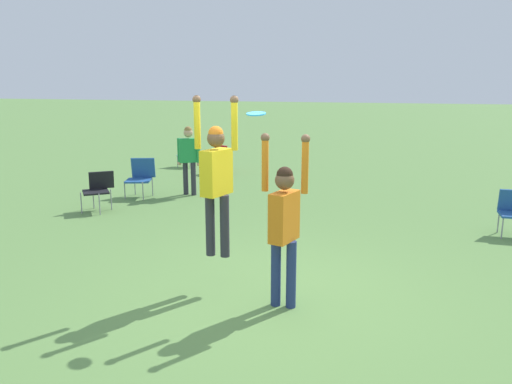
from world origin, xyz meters
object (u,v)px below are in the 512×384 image
(camping_chair_0, at_px, (188,151))
(camping_chair_4, at_px, (220,158))
(person_defending, at_px, (284,218))
(frisbee, at_px, (256,114))
(person_jumping, at_px, (217,174))
(camping_chair_1, at_px, (98,188))
(person_spectator_near, at_px, (189,154))
(camping_chair_3, at_px, (141,175))

(camping_chair_0, height_order, camping_chair_4, camping_chair_0)
(person_defending, height_order, camping_chair_4, person_defending)
(person_defending, xyz_separation_m, frisbee, (-0.37, 0.10, 1.20))
(person_jumping, bearing_deg, camping_chair_1, 66.80)
(person_spectator_near, bearing_deg, camping_chair_3, 174.49)
(person_defending, distance_m, camping_chair_1, 5.90)
(camping_chair_1, xyz_separation_m, camping_chair_4, (0.99, 4.73, -0.03))
(camping_chair_0, distance_m, camping_chair_3, 4.31)
(camping_chair_0, relative_size, camping_chair_1, 1.09)
(camping_chair_1, distance_m, camping_chair_4, 4.84)
(camping_chair_3, distance_m, camping_chair_4, 3.40)
(person_jumping, relative_size, frisbee, 8.93)
(camping_chair_1, bearing_deg, camping_chair_3, -136.62)
(camping_chair_1, height_order, camping_chair_3, camping_chair_3)
(person_defending, relative_size, camping_chair_3, 2.31)
(person_jumping, height_order, frisbee, person_jumping)
(person_jumping, height_order, camping_chair_3, person_jumping)
(person_defending, xyz_separation_m, camping_chair_3, (-4.56, 4.84, -0.60))
(frisbee, bearing_deg, camping_chair_0, 118.36)
(frisbee, relative_size, camping_chair_3, 0.25)
(camping_chair_3, bearing_deg, frisbee, 113.18)
(person_defending, height_order, person_spectator_near, person_defending)
(person_spectator_near, bearing_deg, camping_chair_1, -153.57)
(person_defending, bearing_deg, person_spectator_near, -130.33)
(person_defending, bearing_deg, camping_chair_0, -133.97)
(person_defending, relative_size, camping_chair_0, 2.35)
(camping_chair_1, xyz_separation_m, camping_chair_3, (0.21, 1.43, 0.02))
(frisbee, bearing_deg, camping_chair_4, 112.95)
(camping_chair_4, distance_m, person_spectator_near, 2.88)
(camping_chair_3, xyz_separation_m, camping_chair_4, (0.78, 3.31, -0.05))
(person_jumping, bearing_deg, camping_chair_4, 36.00)
(frisbee, height_order, person_spectator_near, frisbee)
(frisbee, bearing_deg, camping_chair_3, 131.47)
(person_defending, bearing_deg, camping_chair_1, -109.45)
(camping_chair_0, relative_size, camping_chair_4, 1.06)
(frisbee, height_order, camping_chair_4, frisbee)
(camping_chair_4, bearing_deg, person_defending, 143.98)
(person_jumping, bearing_deg, frisbee, -90.43)
(person_defending, relative_size, camping_chair_4, 2.49)
(frisbee, relative_size, camping_chair_0, 0.26)
(camping_chair_4, xyz_separation_m, person_spectator_near, (0.25, -2.82, 0.51))
(person_defending, xyz_separation_m, camping_chair_4, (-3.78, 8.15, -0.64))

